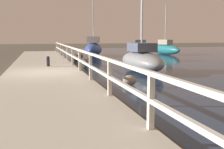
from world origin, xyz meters
TOP-DOWN VIEW (x-y plane):
  - ground_plane at (0.00, 0.00)m, footprint 120.00×120.00m
  - dock_walkway at (0.00, 0.00)m, footprint 3.44×36.00m
  - railing at (1.62, -0.00)m, footprint 0.10×32.50m
  - boulder_mid_strip at (2.55, 8.07)m, footprint 0.56×0.51m
  - boulder_downstream at (2.72, 4.31)m, footprint 0.66×0.59m
  - boulder_near_dock at (3.12, 10.11)m, footprint 0.65×0.58m
  - boulder_upstream at (2.81, 10.41)m, footprint 0.53×0.48m
  - boulder_water_edge at (3.15, -2.69)m, footprint 0.54×0.48m
  - mooring_bollard at (0.27, 2.34)m, footprint 0.17×0.17m
  - sailboat_teal at (12.82, 13.40)m, footprint 1.50×5.28m
  - sailboat_blue at (4.94, 12.89)m, footprint 2.94×5.22m
  - sailboat_gray at (5.12, 1.01)m, footprint 1.59×4.49m
  - sailboat_navy at (7.49, 7.08)m, footprint 2.48×3.79m

SIDE VIEW (x-z plane):
  - ground_plane at x=0.00m, z-range 0.00..0.00m
  - dock_walkway at x=0.00m, z-range 0.00..0.29m
  - boulder_upstream at x=2.81m, z-range 0.00..0.40m
  - boulder_water_edge at x=3.15m, z-range 0.00..0.40m
  - boulder_mid_strip at x=2.55m, z-range 0.00..0.42m
  - boulder_near_dock at x=3.12m, z-range 0.00..0.49m
  - boulder_downstream at x=2.72m, z-range 0.00..0.49m
  - mooring_bollard at x=0.27m, z-range 0.29..0.85m
  - sailboat_teal at x=12.82m, z-range -1.97..3.22m
  - sailboat_navy at x=7.49m, z-range -2.52..3.82m
  - sailboat_gray at x=5.12m, z-range -3.34..4.64m
  - sailboat_blue at x=4.94m, z-range -2.71..4.25m
  - railing at x=1.62m, z-range 0.47..1.48m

